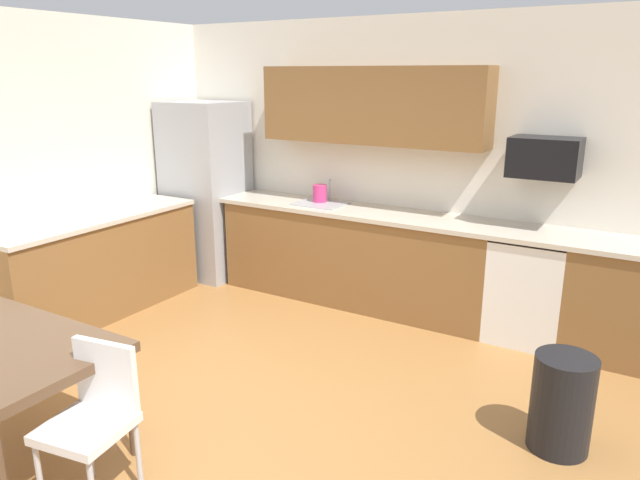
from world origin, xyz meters
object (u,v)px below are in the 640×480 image
chair_near_table (94,411)px  trash_bin (562,403)px  kettle (320,195)px  microwave (545,157)px  refrigerator (207,190)px  oven_range (529,287)px

chair_near_table → trash_bin: chair_near_table is taller
chair_near_table → kettle: (-0.58, 3.24, 0.52)m
chair_near_table → trash_bin: size_ratio=1.42×
chair_near_table → trash_bin: 2.65m
microwave → kettle: (-2.08, -0.05, -0.52)m
refrigerator → kettle: bearing=5.4°
refrigerator → oven_range: bearing=1.3°
kettle → chair_near_table: bearing=-79.8°
refrigerator → kettle: (1.37, 0.13, 0.07)m
refrigerator → trash_bin: refrigerator is taller
refrigerator → kettle: refrigerator is taller
chair_near_table → refrigerator: bearing=122.1°
refrigerator → oven_range: 3.49m
refrigerator → trash_bin: 4.27m
refrigerator → chair_near_table: 3.70m
oven_range → kettle: (-2.08, 0.05, 0.56)m
refrigerator → microwave: 3.50m
refrigerator → chair_near_table: size_ratio=2.23×
oven_range → microwave: bearing=90.0°
chair_near_table → trash_bin: bearing=40.0°
refrigerator → oven_range: refrigerator is taller
refrigerator → microwave: (3.45, 0.18, 0.59)m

